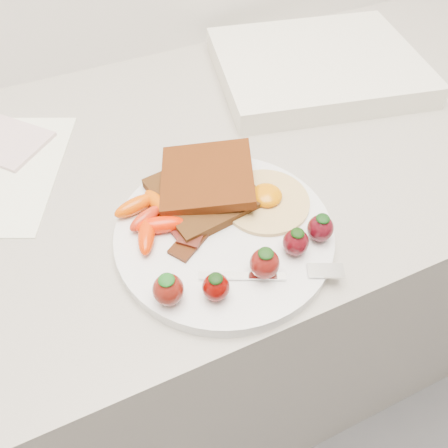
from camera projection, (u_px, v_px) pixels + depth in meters
name	position (u px, v px, depth m)	size (l,w,h in m)	color
counter	(205.00, 305.00, 1.00)	(2.00, 0.60, 0.90)	gray
plate	(224.00, 234.00, 0.54)	(0.27, 0.27, 0.02)	white
toast_lower	(204.00, 193.00, 0.57)	(0.12, 0.12, 0.01)	black
toast_upper	(207.00, 176.00, 0.57)	(0.12, 0.12, 0.01)	black
fried_egg	(266.00, 200.00, 0.56)	(0.13, 0.13, 0.02)	beige
bacon_strips	(206.00, 219.00, 0.54)	(0.12, 0.11, 0.01)	black
baby_carrots	(149.00, 218.00, 0.53)	(0.08, 0.10, 0.02)	red
strawberries	(252.00, 262.00, 0.48)	(0.22, 0.05, 0.04)	#62130C
fork	(281.00, 273.00, 0.49)	(0.16, 0.07, 0.00)	white
notepad	(1.00, 140.00, 0.66)	(0.09, 0.14, 0.01)	beige
appliance	(317.00, 66.00, 0.77)	(0.34, 0.27, 0.04)	white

